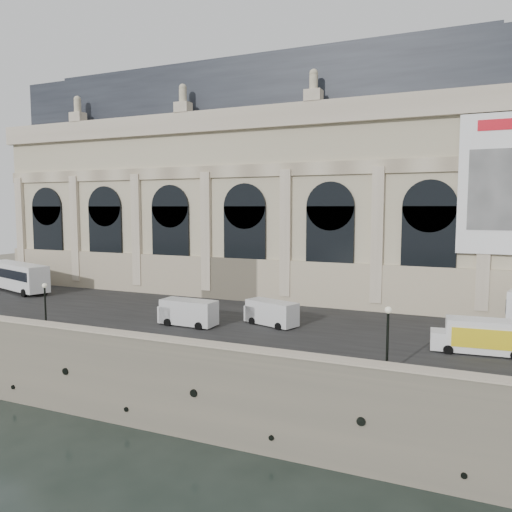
{
  "coord_description": "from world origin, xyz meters",
  "views": [
    {
      "loc": [
        19.83,
        -30.02,
        16.86
      ],
      "look_at": [
        -2.65,
        22.0,
        11.33
      ],
      "focal_mm": 35.0,
      "sensor_mm": 36.0,
      "label": 1
    }
  ],
  "objects_px": {
    "bus_left": "(17,276)",
    "lamp_left": "(45,307)",
    "van_c": "(269,313)",
    "lamp_right": "(387,341)",
    "van_b": "(186,312)",
    "box_truck": "(479,336)"
  },
  "relations": [
    {
      "from": "van_c",
      "to": "bus_left",
      "type": "bearing_deg",
      "value": 173.65
    },
    {
      "from": "bus_left",
      "to": "box_truck",
      "type": "relative_size",
      "value": 1.94
    },
    {
      "from": "lamp_left",
      "to": "van_c",
      "type": "bearing_deg",
      "value": 28.45
    },
    {
      "from": "box_truck",
      "to": "van_b",
      "type": "bearing_deg",
      "value": -177.68
    },
    {
      "from": "box_truck",
      "to": "lamp_left",
      "type": "bearing_deg",
      "value": -168.26
    },
    {
      "from": "lamp_left",
      "to": "lamp_right",
      "type": "height_order",
      "value": "lamp_right"
    },
    {
      "from": "lamp_right",
      "to": "box_truck",
      "type": "bearing_deg",
      "value": 54.01
    },
    {
      "from": "van_b",
      "to": "lamp_right",
      "type": "height_order",
      "value": "lamp_right"
    },
    {
      "from": "van_b",
      "to": "box_truck",
      "type": "height_order",
      "value": "box_truck"
    },
    {
      "from": "van_c",
      "to": "box_truck",
      "type": "height_order",
      "value": "box_truck"
    },
    {
      "from": "bus_left",
      "to": "van_b",
      "type": "xyz_separation_m",
      "value": [
        29.65,
        -7.28,
        -0.85
      ]
    },
    {
      "from": "bus_left",
      "to": "lamp_right",
      "type": "relative_size",
      "value": 2.81
    },
    {
      "from": "box_truck",
      "to": "bus_left",
      "type": "bearing_deg",
      "value": 173.4
    },
    {
      "from": "bus_left",
      "to": "lamp_left",
      "type": "distance_m",
      "value": 23.42
    },
    {
      "from": "lamp_left",
      "to": "lamp_right",
      "type": "bearing_deg",
      "value": -0.53
    },
    {
      "from": "lamp_right",
      "to": "van_b",
      "type": "bearing_deg",
      "value": 160.98
    },
    {
      "from": "van_b",
      "to": "lamp_left",
      "type": "bearing_deg",
      "value": -149.13
    },
    {
      "from": "lamp_left",
      "to": "lamp_right",
      "type": "relative_size",
      "value": 0.93
    },
    {
      "from": "van_c",
      "to": "lamp_right",
      "type": "xyz_separation_m",
      "value": [
        12.16,
        -9.81,
        1.08
      ]
    },
    {
      "from": "van_c",
      "to": "lamp_right",
      "type": "relative_size",
      "value": 1.21
    },
    {
      "from": "van_c",
      "to": "lamp_right",
      "type": "distance_m",
      "value": 15.66
    },
    {
      "from": "bus_left",
      "to": "lamp_left",
      "type": "xyz_separation_m",
      "value": [
        19.06,
        -13.61,
        0.01
      ]
    }
  ]
}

